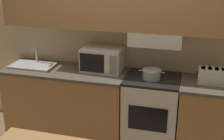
# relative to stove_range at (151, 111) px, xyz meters

# --- Properties ---
(ground_plane) EXTENTS (16.00, 16.00, 0.00)m
(ground_plane) POSITION_rel_stove_range_xyz_m (-0.48, 0.28, -0.45)
(ground_plane) COLOR brown
(wall_back) EXTENTS (5.23, 0.38, 2.55)m
(wall_back) POSITION_rel_stove_range_xyz_m (-0.47, 0.22, 1.07)
(wall_back) COLOR beige
(wall_back) RESTS_ON ground_plane
(lower_counter_main) EXTENTS (1.57, 0.61, 0.89)m
(lower_counter_main) POSITION_rel_stove_range_xyz_m (-1.11, -0.01, 0.00)
(lower_counter_main) COLOR tan
(lower_counter_main) RESTS_ON ground_plane
(lower_counter_right_stub) EXTENTS (0.62, 0.61, 0.89)m
(lower_counter_right_stub) POSITION_rel_stove_range_xyz_m (0.64, -0.01, 0.00)
(lower_counter_right_stub) COLOR tan
(lower_counter_right_stub) RESTS_ON ground_plane
(stove_range) EXTENTS (0.64, 0.57, 0.89)m
(stove_range) POSITION_rel_stove_range_xyz_m (0.00, 0.00, 0.00)
(stove_range) COLOR white
(stove_range) RESTS_ON ground_plane
(cooking_pot) EXTENTS (0.30, 0.22, 0.11)m
(cooking_pot) POSITION_rel_stove_range_xyz_m (-0.01, -0.03, 0.51)
(cooking_pot) COLOR #B7BABF
(cooking_pot) RESTS_ON stove_range
(microwave) EXTENTS (0.49, 0.35, 0.29)m
(microwave) POSITION_rel_stove_range_xyz_m (-0.65, 0.09, 0.59)
(microwave) COLOR white
(microwave) RESTS_ON lower_counter_main
(toaster) EXTENTS (0.32, 0.17, 0.18)m
(toaster) POSITION_rel_stove_range_xyz_m (0.67, 0.01, 0.54)
(toaster) COLOR white
(toaster) RESTS_ON lower_counter_right_stub
(sink_basin) EXTENTS (0.56, 0.32, 0.22)m
(sink_basin) POSITION_rel_stove_range_xyz_m (-1.56, -0.01, 0.46)
(sink_basin) COLOR #B7BABF
(sink_basin) RESTS_ON lower_counter_main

